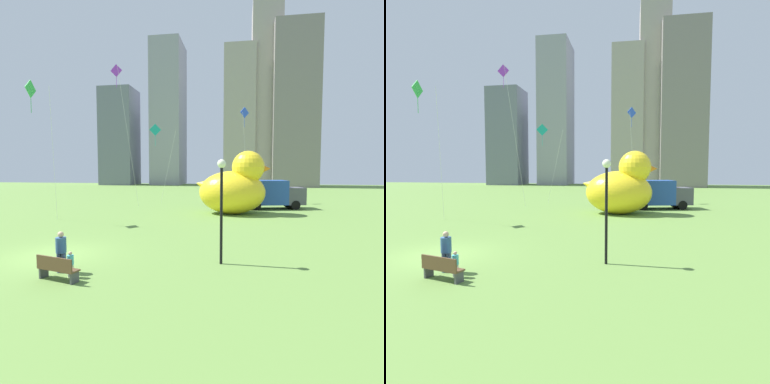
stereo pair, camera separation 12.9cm
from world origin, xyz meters
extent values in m
plane|color=olive|center=(0.00, 0.00, 0.00)|extent=(140.00, 140.00, 0.00)
cube|color=brown|center=(2.07, -2.91, 0.42)|extent=(1.70, 0.86, 0.06)
cube|color=brown|center=(2.02, -3.10, 0.68)|extent=(1.60, 0.48, 0.45)
cube|color=#47474C|center=(1.36, -2.72, 0.20)|extent=(0.17, 0.38, 0.39)
cube|color=#47474C|center=(2.79, -3.10, 0.20)|extent=(0.17, 0.38, 0.39)
cylinder|color=#38476B|center=(1.61, -2.12, 0.39)|extent=(0.18, 0.18, 0.79)
cylinder|color=#38476B|center=(1.81, -2.12, 0.39)|extent=(0.18, 0.18, 0.79)
cylinder|color=#33598C|center=(1.71, -2.12, 1.08)|extent=(0.39, 0.39, 0.59)
sphere|color=#D8AD8C|center=(1.71, -2.12, 1.49)|extent=(0.23, 0.23, 0.23)
cylinder|color=silver|center=(2.29, -2.57, 0.24)|extent=(0.11, 0.11, 0.48)
cylinder|color=silver|center=(2.41, -2.57, 0.24)|extent=(0.11, 0.11, 0.48)
cylinder|color=#4CBFC6|center=(2.35, -2.57, 0.65)|extent=(0.24, 0.24, 0.36)
sphere|color=#D8AD8C|center=(2.35, -2.57, 0.90)|extent=(0.14, 0.14, 0.14)
ellipsoid|color=yellow|center=(7.72, 14.94, 1.90)|extent=(5.84, 4.32, 3.81)
sphere|color=yellow|center=(9.12, 14.94, 4.15)|extent=(2.84, 2.84, 2.84)
cone|color=orange|center=(10.40, 14.94, 4.01)|extent=(1.28, 1.28, 1.28)
cone|color=yellow|center=(5.18, 14.94, 2.54)|extent=(1.74, 1.52, 1.83)
cylinder|color=black|center=(7.72, -0.05, 2.03)|extent=(0.12, 0.12, 4.07)
sphere|color=#EAEACC|center=(7.72, -0.05, 4.21)|extent=(0.37, 0.37, 0.37)
cube|color=#264CA5|center=(10.69, 18.94, 1.65)|extent=(4.93, 3.30, 2.40)
cube|color=#4C4C56|center=(13.73, 19.67, 1.29)|extent=(2.25, 2.65, 1.68)
cylinder|color=black|center=(13.54, 19.63, 0.45)|extent=(1.44, 2.54, 0.90)
cylinder|color=black|center=(9.74, 18.71, 0.45)|extent=(1.44, 2.54, 0.90)
cube|color=slate|center=(-22.00, 63.49, 11.94)|extent=(8.18, 8.36, 23.87)
cube|color=gray|center=(-10.00, 66.64, 17.74)|extent=(7.43, 11.11, 35.49)
cube|color=#9E938C|center=(8.00, 62.85, 15.90)|extent=(7.09, 8.91, 31.81)
cube|color=#9E938C|center=(14.00, 63.71, 20.71)|extent=(6.66, 9.14, 41.43)
cube|color=gray|center=(20.00, 59.76, 17.73)|extent=(9.66, 7.47, 35.45)
cylinder|color=silver|center=(0.48, 21.09, 4.09)|extent=(2.32, 2.28, 8.19)
cube|color=teal|center=(-0.65, 19.94, 8.18)|extent=(1.16, 0.63, 1.27)
cylinder|color=teal|center=(-0.65, 19.94, 7.28)|extent=(0.04, 0.04, 1.60)
cylinder|color=silver|center=(-5.30, 8.51, 4.87)|extent=(1.26, 2.47, 9.75)
cube|color=green|center=(-6.53, 7.89, 9.74)|extent=(0.12, 1.27, 1.27)
cylinder|color=green|center=(-6.53, 7.89, 8.84)|extent=(0.04, 0.04, 1.60)
cylinder|color=silver|center=(8.98, 24.25, 5.28)|extent=(0.78, 0.33, 10.56)
cube|color=blue|center=(8.82, 24.63, 10.56)|extent=(1.02, 0.85, 1.27)
cylinder|color=blue|center=(8.82, 24.63, 9.66)|extent=(0.04, 0.04, 1.60)
cylinder|color=silver|center=(-2.85, 17.72, 7.01)|extent=(1.06, 2.79, 14.02)
cube|color=purple|center=(-4.23, 18.24, 14.02)|extent=(1.27, 0.14, 1.27)
cylinder|color=purple|center=(-4.23, 18.24, 13.12)|extent=(0.04, 0.04, 1.60)
camera|label=1|loc=(8.52, -13.06, 4.00)|focal=29.39mm
camera|label=2|loc=(8.65, -13.04, 4.00)|focal=29.39mm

